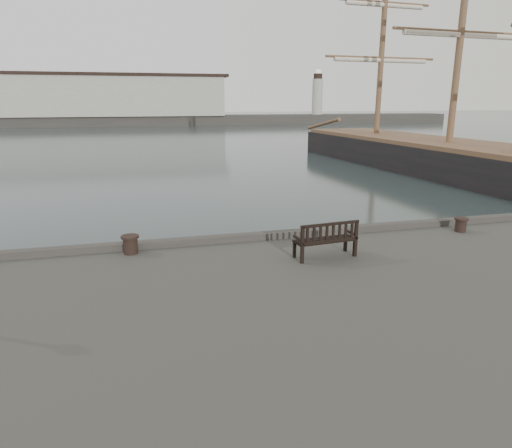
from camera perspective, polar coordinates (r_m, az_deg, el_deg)
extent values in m
plane|color=black|center=(13.48, 3.54, -7.82)|extent=(400.00, 400.00, 0.00)
cube|color=#383530|center=(103.93, -12.74, 12.52)|extent=(140.00, 8.00, 2.00)
cube|color=#A2A096|center=(103.86, -17.47, 14.96)|extent=(46.00, 9.00, 8.00)
cube|color=black|center=(103.97, -17.66, 17.33)|extent=(48.00, 9.50, 0.60)
cylinder|color=#A2A096|center=(111.92, 7.67, 15.48)|extent=(2.40, 2.40, 8.00)
sphere|color=silver|center=(112.09, 7.77, 18.24)|extent=(1.61, 1.61, 1.61)
cube|color=black|center=(11.20, 8.62, -2.02)|extent=(1.59, 0.68, 0.04)
cube|color=black|center=(10.95, 9.24, -1.19)|extent=(1.54, 0.21, 0.46)
cube|color=black|center=(11.27, 8.58, -3.05)|extent=(1.48, 0.59, 0.42)
cylinder|color=black|center=(11.80, -15.42, -2.49)|extent=(0.54, 0.54, 0.46)
cylinder|color=black|center=(14.55, 24.23, -0.08)|extent=(0.43, 0.43, 0.41)
cube|color=black|center=(36.87, 22.66, 6.38)|extent=(9.05, 34.53, 3.42)
cube|color=brown|center=(36.67, 22.96, 9.24)|extent=(8.67, 33.83, 0.30)
cylinder|color=brown|center=(44.68, 15.68, 23.14)|extent=(0.48, 0.48, 19.54)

